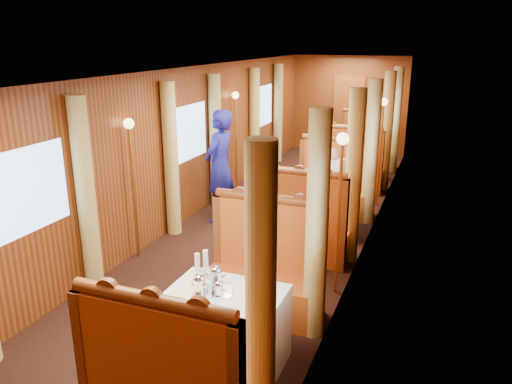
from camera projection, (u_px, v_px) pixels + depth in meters
The scene contains 46 objects.
floor at pixel (273, 227), 8.11m from camera, with size 3.00×12.00×0.01m, color black, non-canonical shape.
ceiling at pixel (275, 69), 7.36m from camera, with size 3.00×12.00×0.01m, color silver, non-canonical shape.
wall_far at pixel (349, 105), 13.08m from camera, with size 3.00×2.50×0.01m, color brown, non-canonical shape.
wall_left at pixel (188, 145), 8.25m from camera, with size 12.00×2.50×0.01m, color brown, non-canonical shape.
wall_right at pixel (372, 160), 7.22m from camera, with size 12.00×2.50×0.01m, color brown, non-canonical shape.
doorway_far at pixel (348, 114), 13.13m from camera, with size 0.80×0.04×2.00m, color brown.
table_near at pixel (226, 328), 4.62m from camera, with size 1.05×0.72×0.75m, color white.
banquette_near_aft at pixel (264, 277), 5.51m from camera, with size 1.30×0.55×1.34m.
table_mid at pixel (319, 211), 7.74m from camera, with size 1.05×0.72×0.75m, color white.
banquette_mid_fwd at pixel (301, 230), 6.82m from camera, with size 1.30×0.55×1.34m.
banquette_mid_aft at pixel (334, 190), 8.63m from camera, with size 1.30×0.55×1.34m.
table_far at pixel (359, 161), 10.86m from camera, with size 1.05×0.72×0.75m, color white.
banquette_far_fwd at pixel (350, 170), 9.94m from camera, with size 1.30×0.55×1.34m.
banquette_far_aft at pixel (366, 149), 11.75m from camera, with size 1.30×0.55×1.34m.
tea_tray at pixel (214, 291), 4.52m from camera, with size 0.34×0.26×0.01m, color silver.
teapot_left at pixel (200, 286), 4.47m from camera, with size 0.18×0.13×0.14m, color silver, non-canonical shape.
teapot_right at pixel (219, 290), 4.43m from camera, with size 0.14×0.10×0.11m, color silver, non-canonical shape.
teapot_back at pixel (216, 278), 4.62m from camera, with size 0.18×0.13×0.15m, color silver, non-canonical shape.
fruit_plate at pixel (256, 301), 4.31m from camera, with size 0.23×0.23×0.05m.
cup_inboard at pixel (198, 269), 4.72m from camera, with size 0.08×0.08×0.26m.
cup_outboard at pixel (206, 265), 4.79m from camera, with size 0.08×0.08×0.26m.
rose_vase_mid at pixel (319, 176), 7.59m from camera, with size 0.06×0.06×0.36m.
rose_vase_far at pixel (359, 136), 10.69m from camera, with size 0.06×0.06×0.36m.
window_left_near at pixel (24, 192), 5.07m from camera, with size 1.20×0.90×0.01m, color #83ADE1, non-canonical shape.
curtain_left_near_b at pixel (86, 197), 5.81m from camera, with size 0.22×0.22×2.35m, color #D6C26D.
window_right_near at pixel (306, 231), 4.05m from camera, with size 1.20×0.90×0.01m, color #83ADE1, non-canonical shape.
curtain_right_near_a at pixel (261, 305), 3.47m from camera, with size 0.22×0.22×2.35m, color #D6C26D.
curtain_right_near_b at pixel (317, 228), 4.86m from camera, with size 0.22×0.22×2.35m, color #D6C26D.
window_left_mid at pixel (189, 133), 8.18m from camera, with size 1.20×0.90×0.01m, color #83ADE1, non-canonical shape.
curtain_left_mid_a at pixel (171, 160), 7.54m from camera, with size 0.22×0.22×2.35m, color #D6C26D.
curtain_left_mid_b at pixel (215, 141), 8.93m from camera, with size 0.22×0.22×2.35m, color #D6C26D.
window_right_mid at pixel (372, 146), 7.17m from camera, with size 1.20×0.90×0.01m, color #83ADE1, non-canonical shape.
curtain_right_mid_a at pixel (353, 178), 6.59m from camera, with size 0.22×0.22×2.35m, color #D6C26D.
curtain_right_mid_b at pixel (371, 153), 7.98m from camera, with size 0.22×0.22×2.35m, color #D6C26D.
window_left_far at pixel (263, 106), 11.30m from camera, with size 1.20×0.90×0.01m, color #83ADE1, non-canonical shape.
curtain_left_far_a at pixel (255, 124), 10.65m from camera, with size 0.22×0.22×2.35m, color #D6C26D.
curtain_left_far_b at pixel (278, 114), 12.04m from camera, with size 0.22×0.22×2.35m, color #D6C26D.
window_right_far at pixel (397, 113), 10.29m from camera, with size 1.20×0.90×0.01m, color #83ADE1, non-canonical shape.
curtain_right_far_a at pixel (386, 132), 9.71m from camera, with size 0.22×0.22×2.35m, color #D6C26D.
curtain_right_far_b at pixel (395, 120), 11.10m from camera, with size 0.22×0.22×2.35m, color #D6C26D.
sconce_left_fore at pixel (132, 161), 6.62m from camera, with size 0.14×0.14×1.95m.
sconce_right_fore at pixel (340, 182), 5.66m from camera, with size 0.14×0.14×1.95m.
sconce_left_aft at pixel (236, 121), 9.73m from camera, with size 0.14×0.14×1.95m.
sconce_right_aft at pixel (382, 130), 8.77m from camera, with size 0.14×0.14×1.95m.
steward at pixel (220, 167), 8.13m from camera, with size 0.68×0.45×1.86m, color navy.
passenger at pixel (331, 176), 8.31m from camera, with size 0.40×0.44×0.76m.
Camera 1 is at (2.46, -7.17, 2.96)m, focal length 35.00 mm.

